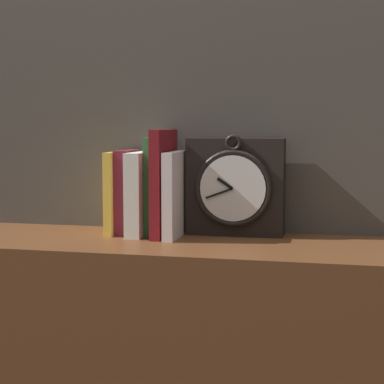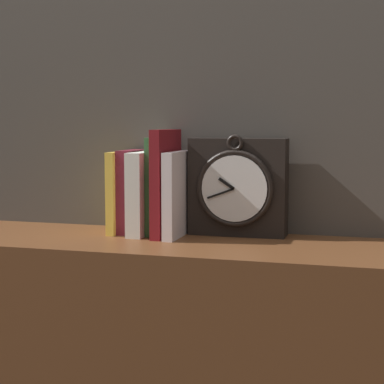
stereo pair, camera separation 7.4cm
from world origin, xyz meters
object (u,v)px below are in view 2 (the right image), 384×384
at_px(clock, 238,187).
at_px(book_slot0_yellow, 120,192).
at_px(book_slot5_white, 178,194).
at_px(book_slot2_white, 144,193).
at_px(book_slot1_maroon, 132,191).
at_px(book_slot4_maroon, 166,183).
at_px(book_slot3_green, 158,186).

height_order(clock, book_slot0_yellow, clock).
bearing_deg(book_slot5_white, book_slot0_yellow, 173.47).
xyz_separation_m(book_slot2_white, book_slot5_white, (0.08, -0.01, 0.00)).
height_order(book_slot0_yellow, book_slot5_white, book_slot5_white).
height_order(book_slot1_maroon, book_slot4_maroon, book_slot4_maroon).
height_order(book_slot4_maroon, book_slot5_white, book_slot4_maroon).
bearing_deg(book_slot0_yellow, book_slot2_white, -8.29).
bearing_deg(book_slot5_white, clock, 19.69).
distance_m(book_slot2_white, book_slot4_maroon, 0.06).
bearing_deg(book_slot2_white, book_slot4_maroon, -5.68).
relative_size(book_slot0_yellow, book_slot5_white, 0.99).
height_order(clock, book_slot5_white, clock).
bearing_deg(book_slot3_green, book_slot0_yellow, -176.92).
relative_size(book_slot1_maroon, book_slot3_green, 0.87).
height_order(book_slot3_green, book_slot4_maroon, book_slot4_maroon).
distance_m(clock, book_slot5_white, 0.13).
bearing_deg(clock, book_slot4_maroon, -164.57).
bearing_deg(book_slot3_green, book_slot2_white, -154.65).
height_order(book_slot2_white, book_slot4_maroon, book_slot4_maroon).
height_order(book_slot0_yellow, book_slot1_maroon, book_slot1_maroon).
distance_m(book_slot1_maroon, book_slot3_green, 0.06).
distance_m(book_slot2_white, book_slot5_white, 0.08).
distance_m(book_slot0_yellow, book_slot5_white, 0.14).
bearing_deg(book_slot0_yellow, book_slot1_maroon, 15.34).
relative_size(book_slot4_maroon, book_slot5_white, 1.26).
distance_m(clock, book_slot4_maroon, 0.15).
bearing_deg(book_slot5_white, book_slot1_maroon, 168.88).
relative_size(clock, book_slot1_maroon, 1.20).
relative_size(book_slot1_maroon, book_slot2_white, 1.02).
height_order(book_slot3_green, book_slot5_white, book_slot3_green).
bearing_deg(book_slot3_green, book_slot4_maroon, -37.56).
distance_m(book_slot0_yellow, book_slot3_green, 0.09).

